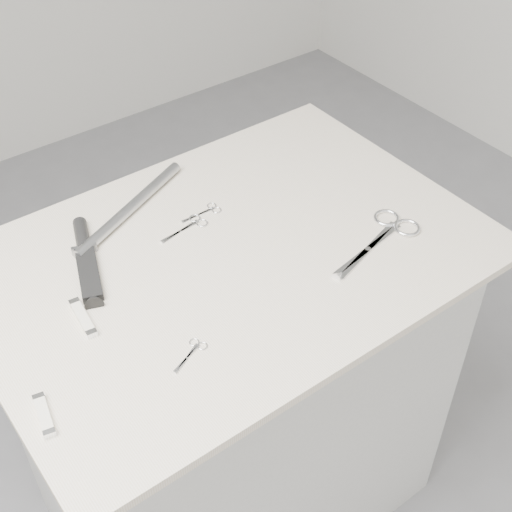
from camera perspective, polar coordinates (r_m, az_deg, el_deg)
ground at (r=2.13m, az=-1.48°, el=-18.61°), size 4.00×4.00×0.01m
plinth at (r=1.75m, az=-1.75°, el=-11.28°), size 0.90×0.60×0.90m
display_board at (r=1.41m, az=-2.13°, el=-0.03°), size 1.00×0.70×0.02m
large_shears at (r=1.47m, az=10.41°, el=1.90°), size 0.24×0.12×0.01m
embroidery_scissors_a at (r=1.47m, az=-5.29°, el=2.44°), size 0.11×0.05×0.00m
embroidery_scissors_b at (r=1.50m, az=-4.01°, el=3.57°), size 0.09×0.04×0.00m
tiny_scissors at (r=1.23m, az=-5.13°, el=-7.63°), size 0.08×0.05×0.00m
sheathed_knife at (r=1.42m, az=-13.48°, el=0.03°), size 0.11×0.23×0.03m
pocket_knife_a at (r=1.31m, az=-13.68°, el=-4.81°), size 0.03×0.10×0.01m
pocket_knife_b at (r=1.19m, az=-16.60°, el=-12.11°), size 0.03×0.09×0.01m
metal_rail at (r=1.52m, az=-10.03°, el=3.81°), size 0.32×0.16×0.02m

